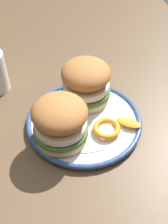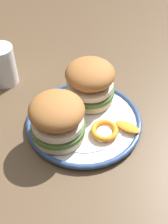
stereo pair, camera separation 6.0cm
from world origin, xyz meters
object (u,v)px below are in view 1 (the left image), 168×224
at_px(sandwich_half_right, 86,81).
at_px(sandwich_half_left, 60,121).
at_px(dining_table, 87,141).
at_px(dinner_plate, 84,121).

bearing_deg(sandwich_half_right, sandwich_half_left, 142.00).
bearing_deg(sandwich_half_left, dining_table, -52.72).
height_order(sandwich_half_left, sandwich_half_right, same).
bearing_deg(dinner_plate, sandwich_half_left, 122.39).
xyz_separation_m(dinner_plate, sandwich_half_right, (0.07, -0.02, 0.06)).
distance_m(sandwich_half_left, sandwich_half_right, 0.13).
bearing_deg(sandwich_half_left, dinner_plate, -57.61).
distance_m(dining_table, sandwich_half_left, 0.18).
bearing_deg(dinner_plate, sandwich_half_right, -18.38).
bearing_deg(dining_table, sandwich_half_right, -10.80).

